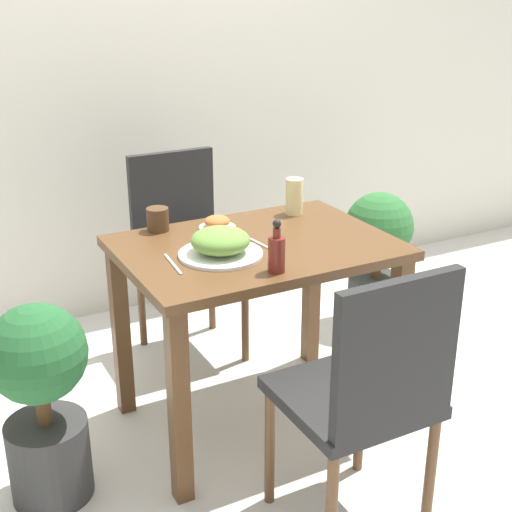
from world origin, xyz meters
TOP-DOWN VIEW (x-y plane):
  - ground_plane at (0.00, 0.00)m, footprint 16.00×16.00m
  - wall_back at (0.00, 1.24)m, footprint 8.00×0.05m
  - dining_table at (0.00, 0.00)m, footprint 0.97×0.70m
  - chair_near at (-0.01, -0.71)m, footprint 0.42×0.42m
  - chair_far at (-0.01, 0.69)m, footprint 0.42×0.42m
  - food_plate at (-0.17, -0.05)m, footprint 0.29×0.29m
  - side_plate at (-0.06, 0.20)m, footprint 0.14×0.14m
  - drink_cup at (-0.26, 0.30)m, footprint 0.08×0.08m
  - juice_glass at (0.30, 0.23)m, footprint 0.07×0.07m
  - sauce_bottle at (-0.07, -0.27)m, footprint 0.06×0.06m
  - fork_utensil at (-0.34, -0.05)m, footprint 0.03×0.19m
  - spoon_utensil at (0.01, -0.05)m, footprint 0.03×0.19m
  - potted_plant_left at (-0.82, -0.07)m, footprint 0.32×0.32m
  - potted_plant_right at (0.94, 0.49)m, footprint 0.34×0.34m

SIDE VIEW (x-z plane):
  - ground_plane at x=0.00m, z-range 0.00..0.00m
  - potted_plant_right at x=0.94m, z-range 0.05..0.72m
  - potted_plant_left at x=-0.82m, z-range 0.04..0.74m
  - chair_near at x=-0.01m, z-range 0.06..0.98m
  - chair_far at x=-0.01m, z-range 0.06..0.98m
  - dining_table at x=0.00m, z-range 0.24..0.99m
  - fork_utensil at x=-0.34m, z-range 0.74..0.75m
  - spoon_utensil at x=0.01m, z-range 0.74..0.75m
  - side_plate at x=-0.06m, z-range 0.74..0.79m
  - drink_cup at x=-0.26m, z-range 0.74..0.83m
  - food_plate at x=-0.17m, z-range 0.74..0.84m
  - sauce_bottle at x=-0.07m, z-range 0.72..0.90m
  - juice_glass at x=0.30m, z-range 0.74..0.89m
  - wall_back at x=0.00m, z-range 0.00..2.60m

